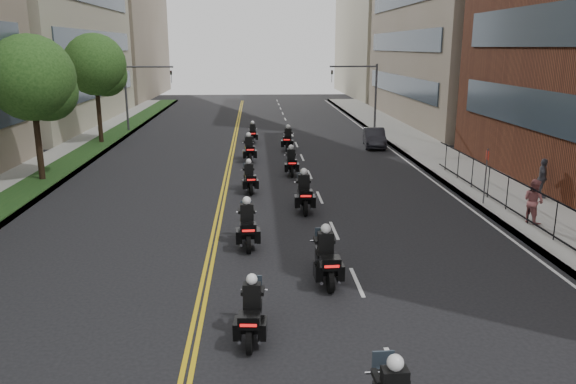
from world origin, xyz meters
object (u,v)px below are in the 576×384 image
object	(u,v)px
motorcycle_2	(252,314)
motorcycle_5	(304,194)
motorcycle_3	(326,260)
motorcycle_9	(288,140)
pedestrian_b	(533,201)
motorcycle_7	(291,163)
pedestrian_c	(542,178)
motorcycle_8	(249,150)
motorcycle_6	(249,179)
motorcycle_10	(253,134)
motorcycle_4	(247,227)
parked_sedan	(374,138)

from	to	relation	value
motorcycle_2	motorcycle_5	world-z (taller)	motorcycle_5
motorcycle_3	motorcycle_5	distance (m)	7.75
motorcycle_3	motorcycle_5	world-z (taller)	motorcycle_5
motorcycle_9	pedestrian_b	distance (m)	19.77
motorcycle_7	pedestrian_c	world-z (taller)	pedestrian_c
motorcycle_8	pedestrian_c	bearing A→B (deg)	-41.23
motorcycle_3	motorcycle_5	xyz separation A→B (m)	(0.01, 7.75, 0.02)
motorcycle_5	motorcycle_6	xyz separation A→B (m)	(-2.42, 3.47, -0.09)
motorcycle_2	motorcycle_7	size ratio (longest dim) A/B	0.97
motorcycle_10	motorcycle_5	bearing A→B (deg)	-83.41
motorcycle_10	pedestrian_c	size ratio (longest dim) A/B	1.19
motorcycle_4	pedestrian_c	world-z (taller)	pedestrian_c
motorcycle_9	parked_sedan	bearing A→B (deg)	16.04
motorcycle_2	motorcycle_10	bearing A→B (deg)	94.81
motorcycle_3	pedestrian_b	distance (m)	10.27
motorcycle_5	motorcycle_9	world-z (taller)	motorcycle_5
motorcycle_8	motorcycle_9	xyz separation A→B (m)	(2.67, 3.77, -0.01)
pedestrian_b	motorcycle_5	bearing A→B (deg)	51.48
motorcycle_2	pedestrian_c	distance (m)	18.13
motorcycle_10	pedestrian_c	distance (m)	21.95
motorcycle_10	motorcycle_9	bearing A→B (deg)	-54.29
motorcycle_7	motorcycle_10	size ratio (longest dim) A/B	1.05
parked_sedan	pedestrian_b	size ratio (longest dim) A/B	2.26
motorcycle_6	motorcycle_10	bearing A→B (deg)	82.81
motorcycle_10	parked_sedan	world-z (taller)	motorcycle_10
parked_sedan	pedestrian_b	distance (m)	18.80
motorcycle_10	motorcycle_6	bearing A→B (deg)	-91.06
motorcycle_5	motorcycle_6	bearing A→B (deg)	125.69
motorcycle_10	pedestrian_b	size ratio (longest dim) A/B	1.23
motorcycle_3	motorcycle_4	world-z (taller)	motorcycle_3
motorcycle_9	pedestrian_b	world-z (taller)	pedestrian_b
motorcycle_10	pedestrian_b	bearing A→B (deg)	-62.43
motorcycle_2	motorcycle_3	xyz separation A→B (m)	(2.25, 3.31, 0.07)
motorcycle_4	motorcycle_7	bearing A→B (deg)	75.57
motorcycle_9	motorcycle_10	size ratio (longest dim) A/B	1.09
motorcycle_7	motorcycle_10	bearing A→B (deg)	101.34
motorcycle_8	pedestrian_c	size ratio (longest dim) A/B	1.33
motorcycle_5	pedestrian_b	world-z (taller)	pedestrian_b
motorcycle_7	parked_sedan	xyz separation A→B (m)	(6.57, 8.72, -0.01)
motorcycle_10	parked_sedan	bearing A→B (deg)	-16.01
motorcycle_3	motorcycle_7	bearing A→B (deg)	88.18
motorcycle_9	pedestrian_c	distance (m)	17.80
motorcycle_7	pedestrian_c	distance (m)	12.90
motorcycle_5	motorcycle_8	distance (m)	11.48
motorcycle_2	motorcycle_4	size ratio (longest dim) A/B	0.91
motorcycle_5	motorcycle_10	xyz separation A→B (m)	(-2.27, 18.33, -0.10)
motorcycle_2	motorcycle_8	size ratio (longest dim) A/B	0.91
motorcycle_2	motorcycle_3	size ratio (longest dim) A/B	0.91
motorcycle_10	pedestrian_b	xyz separation A→B (m)	(11.21, -21.07, 0.40)
motorcycle_7	motorcycle_8	size ratio (longest dim) A/B	0.94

